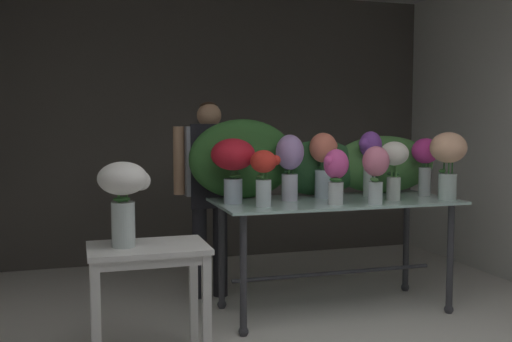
{
  "coord_description": "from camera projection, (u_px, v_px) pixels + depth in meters",
  "views": [
    {
      "loc": [
        -1.43,
        -2.18,
        1.46
      ],
      "look_at": [
        -0.3,
        1.54,
        1.13
      ],
      "focal_mm": 41.21,
      "sensor_mm": 36.0,
      "label": 1
    }
  ],
  "objects": [
    {
      "name": "ground_plane",
      "position": [
        276.0,
        312.0,
        4.5
      ],
      "size": [
        8.72,
        8.72,
        0.0
      ],
      "primitive_type": "plane",
      "color": "silver"
    },
    {
      "name": "wall_back",
      "position": [
        216.0,
        127.0,
        6.27
      ],
      "size": [
        4.81,
        0.12,
        2.81
      ],
      "primitive_type": "cube",
      "color": "#4C4742",
      "rests_on": "ground"
    },
    {
      "name": "display_table_glass",
      "position": [
        335.0,
        219.0,
        4.48
      ],
      "size": [
        1.83,
        0.82,
        0.87
      ],
      "color": "#ACD2C7",
      "rests_on": "ground"
    },
    {
      "name": "side_table_white",
      "position": [
        148.0,
        264.0,
        3.49
      ],
      "size": [
        0.7,
        0.48,
        0.73
      ],
      "color": "white",
      "rests_on": "ground"
    },
    {
      "name": "florist",
      "position": [
        210.0,
        177.0,
        4.82
      ],
      "size": [
        0.59,
        0.24,
        1.62
      ],
      "color": "#232328",
      "rests_on": "ground"
    },
    {
      "name": "foliage_backdrop",
      "position": [
        316.0,
        163.0,
        4.72
      ],
      "size": [
        2.11,
        0.32,
        0.61
      ],
      "color": "#2D6028",
      "rests_on": "display_table_glass"
    },
    {
      "name": "vase_scarlet_peonies",
      "position": [
        264.0,
        173.0,
        4.09
      ],
      "size": [
        0.21,
        0.19,
        0.4
      ],
      "color": "silver",
      "rests_on": "display_table_glass"
    },
    {
      "name": "vase_rosy_freesia",
      "position": [
        376.0,
        169.0,
        4.2
      ],
      "size": [
        0.19,
        0.19,
        0.42
      ],
      "color": "silver",
      "rests_on": "display_table_glass"
    },
    {
      "name": "vase_fuchsia_anemones",
      "position": [
        336.0,
        172.0,
        4.19
      ],
      "size": [
        0.2,
        0.18,
        0.4
      ],
      "color": "silver",
      "rests_on": "display_table_glass"
    },
    {
      "name": "vase_lilac_snapdragons",
      "position": [
        290.0,
        162.0,
        4.4
      ],
      "size": [
        0.21,
        0.21,
        0.5
      ],
      "color": "silver",
      "rests_on": "display_table_glass"
    },
    {
      "name": "vase_coral_roses",
      "position": [
        324.0,
        159.0,
        4.54
      ],
      "size": [
        0.23,
        0.21,
        0.51
      ],
      "color": "silver",
      "rests_on": "display_table_glass"
    },
    {
      "name": "vase_ivory_carnations",
      "position": [
        394.0,
        162.0,
        4.43
      ],
      "size": [
        0.22,
        0.22,
        0.45
      ],
      "color": "silver",
      "rests_on": "display_table_glass"
    },
    {
      "name": "vase_magenta_tulips",
      "position": [
        425.0,
        159.0,
        4.72
      ],
      "size": [
        0.22,
        0.22,
        0.46
      ],
      "color": "silver",
      "rests_on": "display_table_glass"
    },
    {
      "name": "vase_violet_ranunculus",
      "position": [
        370.0,
        157.0,
        4.66
      ],
      "size": [
        0.2,
        0.18,
        0.52
      ],
      "color": "silver",
      "rests_on": "display_table_glass"
    },
    {
      "name": "vase_peach_lilies",
      "position": [
        448.0,
        157.0,
        4.46
      ],
      "size": [
        0.28,
        0.28,
        0.51
      ],
      "color": "silver",
      "rests_on": "display_table_glass"
    },
    {
      "name": "vase_crimson_stock",
      "position": [
        233.0,
        160.0,
        4.25
      ],
      "size": [
        0.32,
        0.32,
        0.47
      ],
      "color": "silver",
      "rests_on": "display_table_glass"
    },
    {
      "name": "vase_white_roses_tall",
      "position": [
        124.0,
        192.0,
        3.41
      ],
      "size": [
        0.31,
        0.29,
        0.5
      ],
      "color": "silver",
      "rests_on": "side_table_white"
    }
  ]
}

